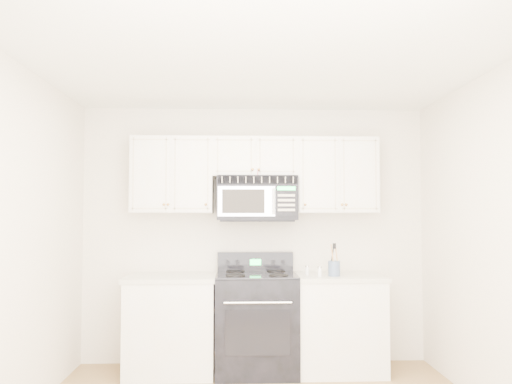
{
  "coord_description": "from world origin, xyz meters",
  "views": [
    {
      "loc": [
        -0.17,
        -3.4,
        1.51
      ],
      "look_at": [
        0.0,
        1.3,
        1.72
      ],
      "focal_mm": 35.0,
      "sensor_mm": 36.0,
      "label": 1
    }
  ],
  "objects": [
    {
      "name": "base_cabinet_right",
      "position": [
        0.8,
        1.44,
        0.43
      ],
      "size": [
        0.86,
        0.65,
        0.92
      ],
      "color": "beige",
      "rests_on": "ground"
    },
    {
      "name": "shaker_salt",
      "position": [
        0.6,
        1.29,
        0.97
      ],
      "size": [
        0.04,
        0.04,
        0.09
      ],
      "color": "silver",
      "rests_on": "base_cabinet_right"
    },
    {
      "name": "utensil_crock",
      "position": [
        0.74,
        1.33,
        1.0
      ],
      "size": [
        0.11,
        0.11,
        0.3
      ],
      "color": "#476282",
      "rests_on": "base_cabinet_right"
    },
    {
      "name": "base_cabinet_left",
      "position": [
        -0.8,
        1.44,
        0.43
      ],
      "size": [
        0.86,
        0.65,
        0.92
      ],
      "color": "beige",
      "rests_on": "ground"
    },
    {
      "name": "upper_cabinets",
      "position": [
        0.0,
        1.58,
        1.93
      ],
      "size": [
        2.44,
        0.37,
        0.75
      ],
      "color": "beige",
      "rests_on": "ground"
    },
    {
      "name": "shaker_pepper",
      "position": [
        0.5,
        1.44,
        0.96
      ],
      "size": [
        0.04,
        0.04,
        0.09
      ],
      "color": "silver",
      "rests_on": "base_cabinet_right"
    },
    {
      "name": "range",
      "position": [
        0.01,
        1.43,
        0.48
      ],
      "size": [
        0.77,
        0.7,
        1.12
      ],
      "color": "black",
      "rests_on": "ground"
    },
    {
      "name": "room",
      "position": [
        0.0,
        0.0,
        1.3
      ],
      "size": [
        3.51,
        3.51,
        2.61
      ],
      "color": "brown",
      "rests_on": "ground"
    },
    {
      "name": "microwave",
      "position": [
        0.02,
        1.55,
        1.67
      ],
      "size": [
        0.78,
        0.44,
        0.43
      ],
      "color": "black",
      "rests_on": "ground"
    }
  ]
}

